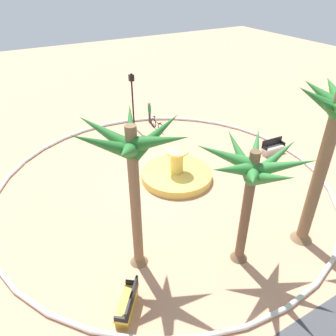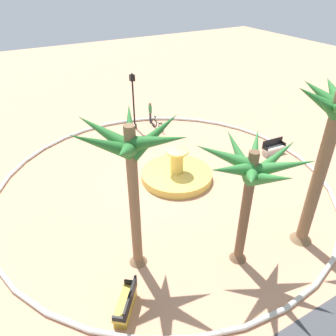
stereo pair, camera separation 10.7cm
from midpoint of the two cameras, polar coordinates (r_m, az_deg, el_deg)
The scene contains 11 objects.
ground_plane at distance 18.71m, azimuth -0.50°, elevation -2.91°, with size 80.00×80.00×0.00m, color tan.
plaza_curb at distance 18.65m, azimuth -0.50°, elevation -2.66°, with size 18.43×18.43×0.20m, color silver.
fountain at distance 19.08m, azimuth 1.67°, elevation -1.10°, with size 4.08×4.08×1.89m.
palm_tree_near_fountain at distance 12.15m, azimuth 14.46°, elevation -1.04°, with size 4.10×3.98×5.46m.
palm_tree_by_curb at distance 13.68m, azimuth 26.58°, elevation 5.53°, with size 3.19×3.34×7.21m.
palm_tree_mid_plaza at distance 11.31m, azimuth -6.23°, elevation 1.51°, with size 4.03×3.85×6.54m.
bench_east at distance 22.65m, azimuth 17.87°, elevation 3.13°, with size 1.62×0.58×1.00m.
bench_west at distance 12.81m, azimuth -7.00°, elevation -22.37°, with size 1.39×1.56×1.00m.
lamppost at distance 24.46m, azimuth -5.91°, elevation 12.16°, with size 0.32×0.32×4.21m.
bicycle_red_frame at distance 24.85m, azimuth -1.68°, elevation 7.46°, with size 0.44×1.72×0.94m.
person_cyclist_helmet at distance 25.84m, azimuth -2.97°, elevation 9.72°, with size 0.29×0.51×1.65m.
Camera 2 is at (7.33, 13.47, 10.72)m, focal length 35.27 mm.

